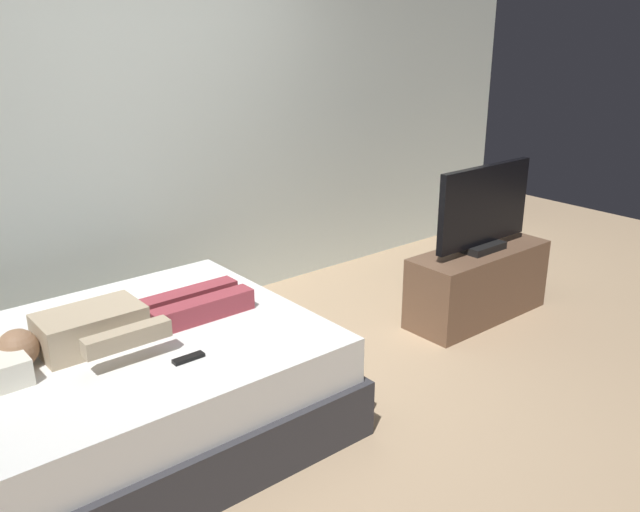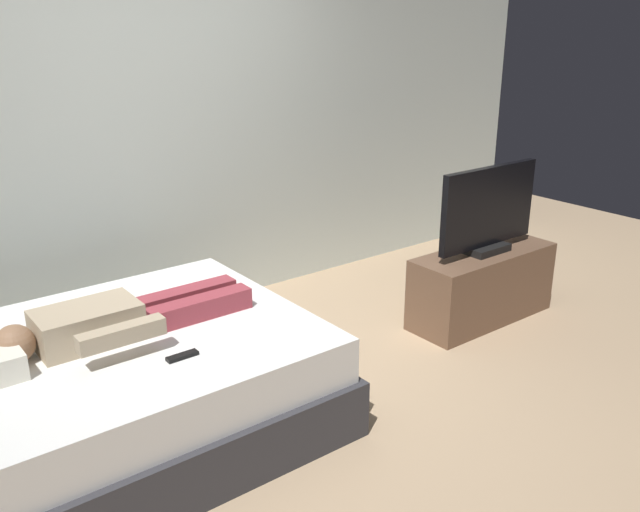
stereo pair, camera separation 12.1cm
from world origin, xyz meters
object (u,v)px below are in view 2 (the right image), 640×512
Objects in this scene: person at (115,321)px; remote at (182,356)px; tv at (488,211)px; bed at (118,389)px; tv_stand at (482,285)px.

person is 0.44m from remote.
remote is 2.39m from tv.
person is (0.03, 0.02, 0.36)m from bed.
tv_stand is at bearing -4.88° from person.
tv_stand is at bearing 4.56° from remote.
bed reaches higher than tv_stand.
person is 2.54m from tv.
tv_stand is at bearing -4.38° from bed.
tv is (0.00, 0.00, 0.53)m from tv_stand.
tv reaches higher than person.
bed is at bearing -145.00° from person.
remote reaches higher than tv_stand.
remote is (0.15, -0.40, -0.07)m from person.
tv is at bearing -4.88° from person.
person reaches higher than remote.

